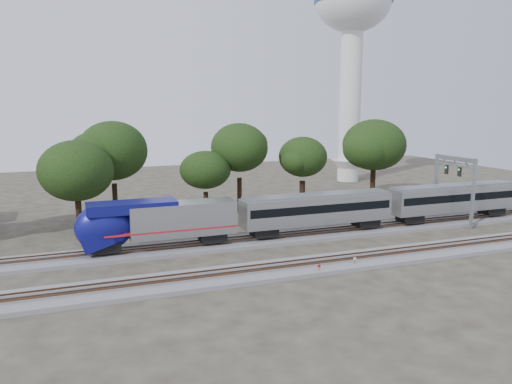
# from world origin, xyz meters

# --- Properties ---
(ground) EXTENTS (160.00, 160.00, 0.00)m
(ground) POSITION_xyz_m (0.00, 0.00, 0.00)
(ground) COLOR #383328
(ground) RESTS_ON ground
(track_far) EXTENTS (160.00, 5.00, 0.73)m
(track_far) POSITION_xyz_m (0.00, 6.00, 0.21)
(track_far) COLOR slate
(track_far) RESTS_ON ground
(track_near) EXTENTS (160.00, 5.00, 0.73)m
(track_near) POSITION_xyz_m (0.00, -4.00, 0.21)
(track_near) COLOR slate
(track_near) RESTS_ON ground
(switch_stand_red) EXTENTS (0.31, 0.08, 0.99)m
(switch_stand_red) POSITION_xyz_m (4.46, -5.96, 0.63)
(switch_stand_red) COLOR #512D19
(switch_stand_red) RESTS_ON ground
(switch_stand_white) EXTENTS (0.33, 0.06, 1.05)m
(switch_stand_white) POSITION_xyz_m (8.50, -5.39, 0.67)
(switch_stand_white) COLOR #512D19
(switch_stand_white) RESTS_ON ground
(switch_lever) EXTENTS (0.55, 0.40, 0.30)m
(switch_lever) POSITION_xyz_m (6.40, -5.45, 0.15)
(switch_lever) COLOR #512D19
(switch_lever) RESTS_ON ground
(water_tower) EXTENTS (14.83, 14.83, 41.07)m
(water_tower) POSITION_xyz_m (36.10, 42.46, 30.42)
(water_tower) COLOR silver
(water_tower) RESTS_ON ground
(signal_gantry) EXTENTS (0.60, 7.08, 8.61)m
(signal_gantry) POSITION_xyz_m (29.83, 6.00, 6.28)
(signal_gantry) COLOR gray
(signal_gantry) RESTS_ON ground
(tree_2) EXTENTS (7.55, 7.55, 10.65)m
(tree_2) POSITION_xyz_m (-15.33, 17.63, 7.41)
(tree_2) COLOR black
(tree_2) RESTS_ON ground
(tree_3) EXTENTS (9.40, 9.40, 13.26)m
(tree_3) POSITION_xyz_m (-10.75, 22.00, 9.24)
(tree_3) COLOR black
(tree_3) RESTS_ON ground
(tree_4) EXTENTS (6.61, 6.61, 9.32)m
(tree_4) POSITION_xyz_m (0.85, 19.90, 6.48)
(tree_4) COLOR black
(tree_4) RESTS_ON ground
(tree_5) EXTENTS (9.37, 9.37, 13.21)m
(tree_5) POSITION_xyz_m (6.11, 21.35, 9.21)
(tree_5) COLOR black
(tree_5) RESTS_ON ground
(tree_6) EXTENTS (7.77, 7.77, 10.96)m
(tree_6) POSITION_xyz_m (15.53, 20.66, 7.63)
(tree_6) COLOR black
(tree_6) RESTS_ON ground
(tree_7) EXTENTS (8.85, 8.85, 12.47)m
(tree_7) POSITION_xyz_m (29.92, 24.30, 8.69)
(tree_7) COLOR black
(tree_7) RESTS_ON ground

